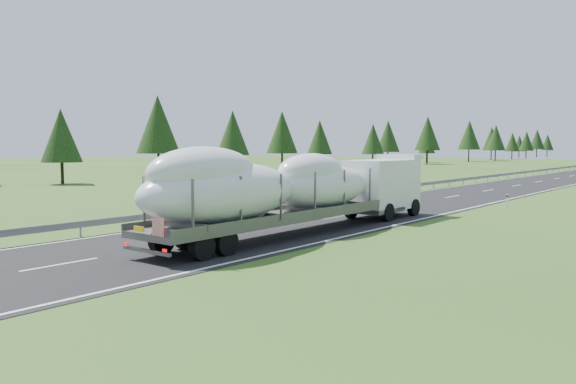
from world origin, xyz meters
The scene contains 4 objects.
ground centered at (0.00, 0.00, 0.00)m, with size 400.00×400.00×0.00m, color #30501A.
guardrail centered at (-5.30, 99.94, 0.60)m, with size 0.10×400.00×0.76m.
tree_line_left centered at (-44.80, 110.32, 6.98)m, with size 14.70×286.60×12.42m.
boat_truck centered at (2.23, 10.95, 2.35)m, with size 3.38×20.81×4.32m.
Camera 1 is at (19.07, -10.53, 4.29)m, focal length 35.00 mm.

